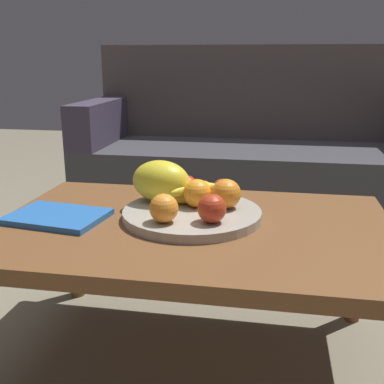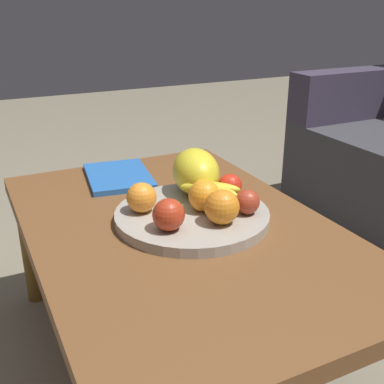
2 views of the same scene
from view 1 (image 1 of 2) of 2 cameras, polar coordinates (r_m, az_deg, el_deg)
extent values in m
plane|color=#79715C|center=(1.43, 0.10, -19.63)|extent=(8.00, 8.00, 0.00)
cube|color=brown|center=(1.24, 0.11, -4.70)|extent=(1.04, 0.69, 0.04)
cylinder|color=brown|center=(1.73, -14.08, -6.49)|extent=(0.05, 0.05, 0.38)
cylinder|color=brown|center=(1.61, 19.36, -8.63)|extent=(0.05, 0.05, 0.38)
cube|color=#3A393F|center=(2.47, 6.80, 1.05)|extent=(1.70, 0.70, 0.40)
cube|color=#413938|center=(2.67, 7.50, 11.96)|extent=(1.70, 0.14, 0.50)
cube|color=#3B3245|center=(2.57, -10.78, 8.52)|extent=(0.14, 0.70, 0.22)
cylinder|color=#A49E92|center=(1.27, 0.00, -2.71)|extent=(0.38, 0.38, 0.03)
ellipsoid|color=yellow|center=(1.33, -3.79, 1.31)|extent=(0.19, 0.15, 0.12)
sphere|color=orange|center=(1.28, 0.77, -0.16)|extent=(0.08, 0.08, 0.08)
sphere|color=orange|center=(1.16, -3.45, -1.99)|extent=(0.07, 0.07, 0.07)
sphere|color=orange|center=(1.27, 4.19, -0.22)|extent=(0.08, 0.08, 0.08)
sphere|color=#B6351A|center=(1.16, 2.43, -2.01)|extent=(0.07, 0.07, 0.07)
sphere|color=#A63924|center=(1.35, 3.72, 0.34)|extent=(0.06, 0.06, 0.06)
sphere|color=red|center=(1.38, -0.62, 0.76)|extent=(0.06, 0.06, 0.06)
ellipsoid|color=yellow|center=(1.33, 0.42, -0.45)|extent=(0.15, 0.04, 0.03)
ellipsoid|color=yellow|center=(1.32, 0.19, -0.68)|extent=(0.15, 0.08, 0.03)
ellipsoid|color=yellow|center=(1.32, -0.06, -0.59)|extent=(0.15, 0.10, 0.03)
ellipsoid|color=gold|center=(1.31, -0.18, 0.46)|extent=(0.11, 0.14, 0.03)
ellipsoid|color=yellow|center=(1.30, 0.24, 0.36)|extent=(0.14, 0.11, 0.03)
cube|color=#2863B5|center=(1.32, -16.07, -2.89)|extent=(0.27, 0.21, 0.02)
camera|label=2|loc=(1.03, 57.79, 13.50)|focal=44.66mm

